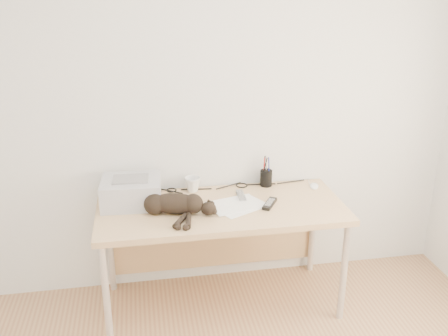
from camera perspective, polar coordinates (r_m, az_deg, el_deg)
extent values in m
plane|color=silver|center=(3.39, -1.35, 6.77)|extent=(3.50, 0.00, 3.50)
cube|color=tan|center=(3.25, -0.29, -4.73)|extent=(1.60, 0.70, 0.04)
cylinder|color=silver|center=(3.15, -13.31, -14.06)|extent=(0.04, 0.04, 0.70)
cylinder|color=silver|center=(3.38, 13.54, -11.49)|extent=(0.04, 0.04, 0.70)
cylinder|color=silver|center=(3.66, -12.90, -8.74)|extent=(0.04, 0.04, 0.70)
cylinder|color=silver|center=(3.86, 10.08, -6.91)|extent=(0.04, 0.04, 0.70)
cube|color=tan|center=(3.68, -1.16, -7.05)|extent=(1.48, 0.02, 0.60)
cube|color=#A9A9AE|center=(3.30, -10.53, -2.68)|extent=(0.40, 0.34, 0.17)
cube|color=black|center=(3.30, -10.54, -2.55)|extent=(0.32, 0.04, 0.10)
cube|color=slate|center=(3.27, -10.64, -1.23)|extent=(0.24, 0.17, 0.01)
cube|color=white|center=(3.25, 1.84, -4.35)|extent=(0.40, 0.36, 0.00)
cube|color=white|center=(3.26, 1.25, -4.20)|extent=(0.38, 0.32, 0.00)
ellipsoid|color=black|center=(3.14, -5.56, -4.08)|extent=(0.35, 0.22, 0.13)
sphere|color=black|center=(3.16, -7.91, -4.10)|extent=(0.14, 0.14, 0.14)
ellipsoid|color=black|center=(3.10, -1.78, -4.65)|extent=(0.12, 0.11, 0.09)
cone|color=black|center=(3.13, -1.77, -3.77)|extent=(0.04, 0.05, 0.04)
cone|color=black|center=(3.12, -1.36, -3.92)|extent=(0.05, 0.05, 0.05)
cylinder|color=black|center=(3.04, -4.95, -5.92)|extent=(0.08, 0.19, 0.03)
cylinder|color=black|center=(3.03, -4.08, -5.97)|extent=(0.08, 0.19, 0.03)
cylinder|color=black|center=(3.25, -9.91, -4.41)|extent=(0.20, 0.08, 0.02)
imported|color=white|center=(3.46, -3.60, -1.88)|extent=(0.16, 0.16, 0.10)
cylinder|color=black|center=(3.55, 4.83, -1.15)|extent=(0.08, 0.08, 0.12)
cylinder|color=#990C0C|center=(3.52, 4.67, 0.03)|extent=(0.01, 0.01, 0.16)
cylinder|color=navy|center=(3.54, 5.03, 0.12)|extent=(0.01, 0.01, 0.16)
cylinder|color=black|center=(3.51, 4.92, -0.03)|extent=(0.01, 0.01, 0.16)
cube|color=slate|center=(3.38, 1.95, -3.17)|extent=(0.05, 0.17, 0.02)
cube|color=black|center=(3.27, 5.23, -4.08)|extent=(0.14, 0.18, 0.02)
ellipsoid|color=white|center=(3.59, 10.26, -1.87)|extent=(0.09, 0.12, 0.03)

